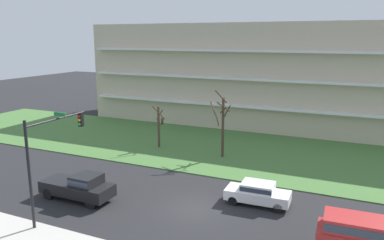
{
  "coord_description": "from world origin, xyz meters",
  "views": [
    {
      "loc": [
        9.73,
        -21.81,
        11.37
      ],
      "look_at": [
        -2.93,
        6.0,
        4.71
      ],
      "focal_mm": 35.66,
      "sensor_mm": 36.0,
      "label": 1
    }
  ],
  "objects": [
    {
      "name": "grass_lawn_strip",
      "position": [
        0.0,
        14.0,
        0.04
      ],
      "size": [
        80.0,
        16.0,
        0.08
      ],
      "primitive_type": "cube",
      "color": "#477238",
      "rests_on": "ground"
    },
    {
      "name": "pickup_black_near_left",
      "position": [
        -8.07,
        -2.0,
        1.02
      ],
      "size": [
        5.41,
        2.02,
        1.95
      ],
      "rotation": [
        0.0,
        0.0,
        0.0
      ],
      "color": "black",
      "rests_on": "ground"
    },
    {
      "name": "tree_left",
      "position": [
        -2.24,
        11.38,
        3.38
      ],
      "size": [
        2.27,
        2.12,
        6.59
      ],
      "color": "#423023",
      "rests_on": "ground"
    },
    {
      "name": "apartment_building",
      "position": [
        0.0,
        28.13,
        6.54
      ],
      "size": [
        50.59,
        13.21,
        13.07
      ],
      "color": "beige",
      "rests_on": "ground"
    },
    {
      "name": "ground",
      "position": [
        0.0,
        0.0,
        0.0
      ],
      "size": [
        160.0,
        160.0,
        0.0
      ],
      "primitive_type": "plane",
      "color": "#232326"
    },
    {
      "name": "traffic_signal_mast",
      "position": [
        -7.63,
        -4.97,
        4.59
      ],
      "size": [
        0.9,
        5.06,
        6.76
      ],
      "color": "black",
      "rests_on": "ground"
    },
    {
      "name": "van_red_center_right",
      "position": [
        10.68,
        -2.0,
        1.4
      ],
      "size": [
        5.28,
        2.21,
        2.36
      ],
      "rotation": [
        0.0,
        0.0,
        0.04
      ],
      "color": "#B22828",
      "rests_on": "ground"
    },
    {
      "name": "sedan_white_center_left",
      "position": [
        3.65,
        2.5,
        0.87
      ],
      "size": [
        4.47,
        1.97,
        1.57
      ],
      "rotation": [
        0.0,
        0.0,
        3.18
      ],
      "color": "white",
      "rests_on": "ground"
    },
    {
      "name": "tree_far_left",
      "position": [
        -9.34,
        11.8,
        2.42
      ],
      "size": [
        1.3,
        1.57,
        4.58
      ],
      "color": "#4C3828",
      "rests_on": "ground"
    }
  ]
}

